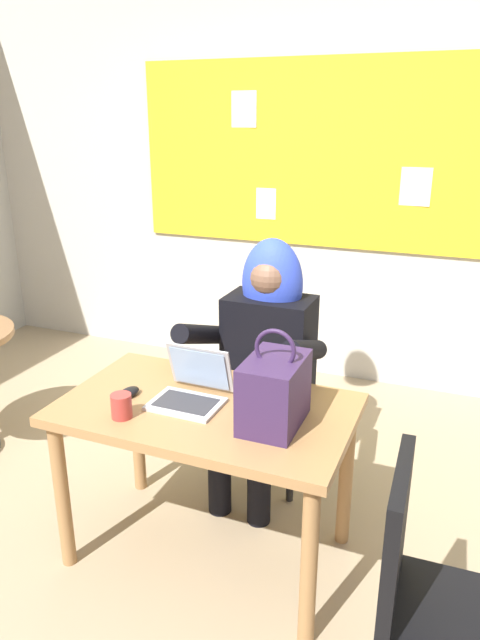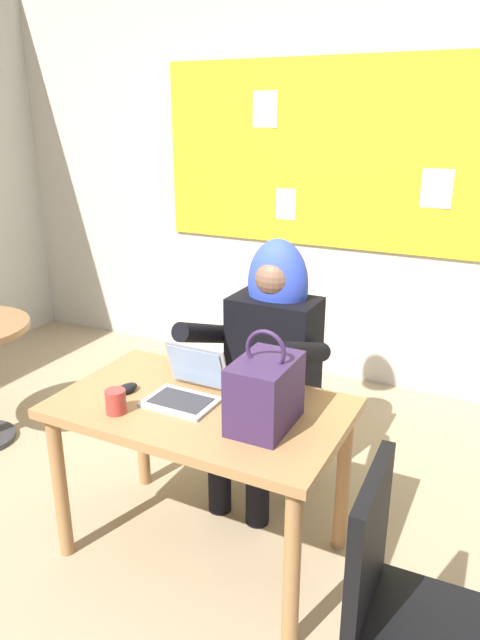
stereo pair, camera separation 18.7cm
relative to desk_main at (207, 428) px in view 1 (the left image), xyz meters
The scene contains 10 objects.
ground_plane 0.63m from the desk_main, behind, with size 24.00×24.00×0.00m, color tan.
wall_back_bulletin 2.19m from the desk_main, 94.66° to the left, with size 5.27×2.23×2.76m.
desk_main is the anchor object (origin of this frame).
chair_at_desk 0.72m from the desk_main, 87.34° to the left, with size 0.45×0.45×0.91m.
person_costumed 0.60m from the desk_main, 86.31° to the left, with size 0.60×0.61×1.26m.
laptop 0.17m from the desk_main, 167.84° to the left, with size 0.28×0.27×0.21m.
computer_mouse 0.35m from the desk_main, behind, with size 0.06×0.10×0.03m, color black.
handbag 0.38m from the desk_main, ahead, with size 0.20×0.30×0.38m.
coffee_mug 0.36m from the desk_main, 140.73° to the right, with size 0.08×0.08×0.10m, color #B23833.
chair_extra_corner 1.04m from the desk_main, 27.31° to the right, with size 0.43×0.43×0.91m.
Camera 1 is at (1.07, -1.85, 1.81)m, focal length 32.84 mm.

